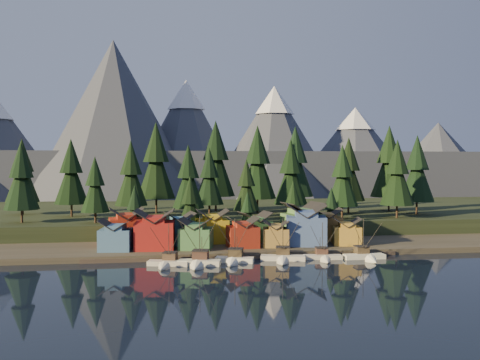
{
  "coord_description": "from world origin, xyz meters",
  "views": [
    {
      "loc": [
        -21.11,
        -116.61,
        24.52
      ],
      "look_at": [
        1.24,
        30.0,
        19.34
      ],
      "focal_mm": 40.0,
      "sensor_mm": 36.0,
      "label": 1
    }
  ],
  "objects": [
    {
      "name": "ground",
      "position": [
        0.0,
        0.0,
        0.0
      ],
      "size": [
        500.0,
        500.0,
        0.0
      ],
      "primitive_type": "plane",
      "color": "black",
      "rests_on": "ground"
    },
    {
      "name": "mountain_ridge",
      "position": [
        -4.2,
        213.59,
        26.06
      ],
      "size": [
        560.0,
        190.0,
        90.0
      ],
      "color": "#4C4F62",
      "rests_on": "ground"
    },
    {
      "name": "house_front_2",
      "position": [
        -11.5,
        23.36,
        5.74
      ],
      "size": [
        9.99,
        10.03,
        8.07
      ],
      "rotation": [
        0.0,
        0.0,
        -0.24
      ],
      "color": "#3B6E3E",
      "rests_on": "shore_strip"
    },
    {
      "name": "boat_4",
      "position": [
        8.95,
        10.72,
        2.09
      ],
      "size": [
        11.66,
        12.26,
        11.67
      ],
      "rotation": [
        0.0,
        0.0,
        -0.24
      ],
      "color": "silver",
      "rests_on": "ground"
    },
    {
      "name": "boat_6",
      "position": [
        30.03,
        9.66,
        2.02
      ],
      "size": [
        10.64,
        11.58,
        11.2
      ],
      "rotation": [
        0.0,
        0.0,
        0.01
      ],
      "color": "white",
      "rests_on": "ground"
    },
    {
      "name": "tree_hill_3",
      "position": [
        -30.0,
        60.0,
        19.87
      ],
      "size": [
        10.89,
        10.89,
        25.38
      ],
      "color": "#332319",
      "rests_on": "hillside"
    },
    {
      "name": "boat_3",
      "position": [
        -3.3,
        10.09,
        2.34
      ],
      "size": [
        9.94,
        10.53,
        11.84
      ],
      "rotation": [
        0.0,
        0.0,
        -0.31
      ],
      "color": "white",
      "rests_on": "ground"
    },
    {
      "name": "house_front_1",
      "position": [
        -22.18,
        24.59,
        6.95
      ],
      "size": [
        10.73,
        10.36,
        10.38
      ],
      "rotation": [
        0.0,
        0.0,
        -0.08
      ],
      "color": "maroon",
      "rests_on": "shore_strip"
    },
    {
      "name": "house_front_4",
      "position": [
        10.18,
        24.09,
        5.24
      ],
      "size": [
        8.36,
        8.79,
        7.13
      ],
      "rotation": [
        0.0,
        0.0,
        -0.21
      ],
      "color": "olive",
      "rests_on": "shore_strip"
    },
    {
      "name": "house_front_6",
      "position": [
        30.11,
        24.0,
        5.4
      ],
      "size": [
        8.71,
        8.39,
        7.43
      ],
      "rotation": [
        0.0,
        0.0,
        -0.21
      ],
      "color": "#B3872E",
      "rests_on": "shore_strip"
    },
    {
      "name": "tree_hill_11",
      "position": [
        38.0,
        50.0,
        19.1
      ],
      "size": [
        10.29,
        10.29,
        23.96
      ],
      "color": "#332319",
      "rests_on": "hillside"
    },
    {
      "name": "tree_hill_14",
      "position": [
        64.0,
        72.0,
        23.48
      ],
      "size": [
        13.72,
        13.72,
        31.96
      ],
      "color": "#332319",
      "rests_on": "hillside"
    },
    {
      "name": "tree_hill_6",
      "position": [
        -4.0,
        65.0,
        18.65
      ],
      "size": [
        9.94,
        9.94,
        23.14
      ],
      "color": "#332319",
      "rests_on": "hillside"
    },
    {
      "name": "tree_hill_12",
      "position": [
        46.0,
        66.0,
        20.84
      ],
      "size": [
        11.66,
        11.66,
        27.15
      ],
      "color": "#332319",
      "rests_on": "hillside"
    },
    {
      "name": "tree_hill_0",
      "position": [
        -62.0,
        52.0,
        19.26
      ],
      "size": [
        10.41,
        10.41,
        24.25
      ],
      "color": "#332319",
      "rests_on": "hillside"
    },
    {
      "name": "house_front_5",
      "position": [
        18.95,
        25.36,
        7.4
      ],
      "size": [
        12.52,
        11.77,
        11.23
      ],
      "rotation": [
        0.0,
        0.0,
        -0.21
      ],
      "color": "#3C558F",
      "rests_on": "shore_strip"
    },
    {
      "name": "tree_hill_7",
      "position": [
        6.0,
        48.0,
        16.54
      ],
      "size": [
        8.28,
        8.28,
        19.29
      ],
      "color": "#332319",
      "rests_on": "hillside"
    },
    {
      "name": "tree_shore_2",
      "position": [
        5.0,
        40.0,
        9.19
      ],
      "size": [
        6.05,
        6.05,
        14.09
      ],
      "color": "#332319",
      "rests_on": "shore_strip"
    },
    {
      "name": "tree_shore_0",
      "position": [
        -28.0,
        40.0,
        10.38
      ],
      "size": [
        6.98,
        6.98,
        16.26
      ],
      "color": "#332319",
      "rests_on": "shore_strip"
    },
    {
      "name": "house_back_1",
      "position": [
        -15.4,
        31.26,
        6.16
      ],
      "size": [
        9.14,
        9.22,
        8.88
      ],
      "rotation": [
        0.0,
        0.0,
        0.17
      ],
      "color": "teal",
      "rests_on": "shore_strip"
    },
    {
      "name": "dock",
      "position": [
        0.0,
        16.5,
        0.5
      ],
      "size": [
        80.0,
        4.0,
        1.0
      ],
      "primitive_type": "cube",
      "color": "#4F4239",
      "rests_on": "ground"
    },
    {
      "name": "tree_hill_10",
      "position": [
        30.0,
        80.0,
        23.45
      ],
      "size": [
        13.7,
        13.7,
        31.92
      ],
      "color": "#332319",
      "rests_on": "hillside"
    },
    {
      "name": "tree_shore_3",
      "position": [
        19.0,
        40.0,
        10.95
      ],
      "size": [
        7.43,
        7.43,
        17.3
      ],
      "color": "#332319",
      "rests_on": "shore_strip"
    },
    {
      "name": "hillside",
      "position": [
        0.0,
        90.0,
        3.0
      ],
      "size": [
        420.0,
        100.0,
        6.0
      ],
      "primitive_type": "cube",
      "color": "black",
      "rests_on": "ground"
    },
    {
      "name": "boat_1",
      "position": [
        -19.27,
        8.38,
        2.03
      ],
      "size": [
        10.33,
        10.81,
        10.96
      ],
      "rotation": [
        0.0,
        0.0,
        -0.26
      ],
      "color": "beige",
      "rests_on": "ground"
    },
    {
      "name": "house_front_0",
      "position": [
        -32.15,
        23.9,
        5.73
      ],
      "size": [
        8.92,
        8.54,
        8.06
      ],
      "rotation": [
        0.0,
        0.0,
        -0.12
      ],
      "color": "#3E6492",
      "rests_on": "shore_strip"
    },
    {
      "name": "tree_hill_9",
      "position": [
        22.0,
        55.0,
        20.2
      ],
      "size": [
        11.15,
        11.15,
        25.98
      ],
      "color": "#332319",
      "rests_on": "hillside"
    },
    {
      "name": "boat_2",
      "position": [
        -11.99,
        7.44,
        2.51
      ],
      "size": [
        10.55,
        11.19,
        12.68
      ],
      "rotation": [
        0.0,
        0.0,
        -0.23
      ],
      "color": "silver",
      "rests_on": "ground"
    },
    {
      "name": "boat_5",
      "position": [
        19.38,
        10.87,
        1.83
      ],
      "size": [
        10.06,
        10.76,
        10.21
      ],
      "rotation": [
        0.0,
        0.0,
        -0.12
      ],
      "color": "beige",
      "rests_on": "ground"
    },
    {
      "name": "tree_hill_4",
      "position": [
        -22.0,
        75.0,
        23.83
      ],
      "size": [
        14.0,
        14.0,
        32.62
      ],
      "color": "#332319",
      "rests_on": "hillside"
    },
    {
      "name": "house_back_3",
      "position": [
        6.19,
        33.69,
        5.94
      ],
      "size": [
        9.62,
        8.9,
        8.46
      ],
      "rotation": [
        0.0,
        0.0,
        0.2
      ],
      "color": "#3D713D",
      "rests_on": "shore_strip"
    },
    {
      "name": "tree_hill_2",
      "position": [
        -40.0,
        48.0,
        16.99
      ],
      "size": [
        8.63,
        8.63,
        20.11
      ],
      "color": "#332319",
      "rests_on": "hillside"
    },
    {
      "name": "tree_hill_8",
      "position": [
        14.0,
        72.0,
        23.22
      ],
      "size": [
        13.52,
        13.52,
        31.49
      ],
      "color": "#332319",
      "rests_on": "hillside"
    },
    {
      "name": "tree_hill_15",
      "position": [
        0.0,
        82.0,
        24.51
      ],
      "size": [
        14.53,
        14.53,
        33.85
      ],
      "color": "#332319",
      "rests_on": "hillside"
    },
    {
      "name": "house_back_4",
      "position": [
        19.83,
        32.04,
        7.34
      ],
      "size": [
        11.82,
        11.49,
        11.12
      ],
      "rotation": [
        0.0,
        0.0,
        0.18
      ],
      "color": "#47733E",
      "rests_on": "shore_strip"
    },
    {
      "name": "house_back_0",
      "position": [
        -30.16,
        34.79,
        6.76
      ],
      "size": [
        10.24,
        9.92,
        10.02
      ],
      "rotation": [
        0.0,
        0.0,
        0.13
      ],
      "color": "maroon",
      "rests_on": "shore_strip"
    },
    {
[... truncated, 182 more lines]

